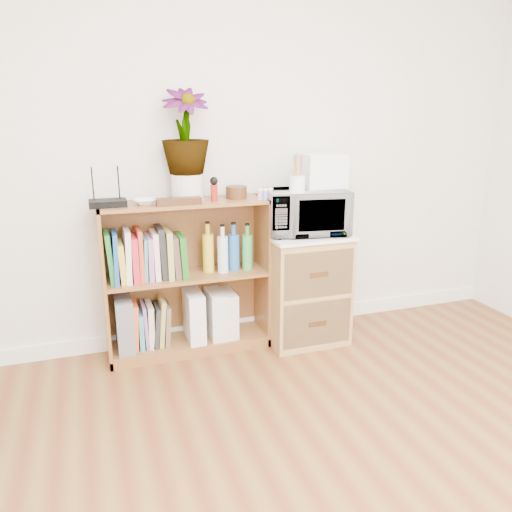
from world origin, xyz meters
name	(u,v)px	position (x,y,z in m)	size (l,w,h in m)	color
skirting_board	(236,325)	(0.00, 2.24, 0.05)	(4.00, 0.02, 0.10)	white
bookshelf	(187,278)	(-0.35, 2.10, 0.47)	(1.00, 0.30, 0.95)	brown
wicker_unit	(303,288)	(0.40, 2.02, 0.35)	(0.50, 0.45, 0.70)	#9E7542
microwave	(306,212)	(0.40, 2.02, 0.86)	(0.50, 0.34, 0.27)	silver
pen_cup	(297,184)	(0.30, 1.94, 1.04)	(0.09, 0.09, 0.10)	white
small_appliance	(322,170)	(0.54, 2.09, 1.10)	(0.27, 0.22, 0.21)	white
router	(108,203)	(-0.78, 2.08, 0.97)	(0.20, 0.14, 0.04)	black
white_bowl	(145,202)	(-0.58, 2.07, 0.97)	(0.13, 0.13, 0.03)	white
plant_pot	(187,187)	(-0.32, 2.12, 1.03)	(0.19, 0.19, 0.16)	silver
potted_plant	(185,131)	(-0.32, 2.12, 1.35)	(0.27, 0.27, 0.48)	#2A692A
trinket_box	(179,201)	(-0.40, 2.00, 0.97)	(0.25, 0.06, 0.04)	#39210F
kokeshi_doll	(214,193)	(-0.18, 2.06, 1.00)	(0.04, 0.04, 0.10)	maroon
wooden_bowl	(236,192)	(-0.02, 2.11, 0.99)	(0.13, 0.13, 0.07)	#3A230F
paint_jars	(265,195)	(0.13, 2.01, 0.98)	(0.11, 0.04, 0.06)	#DA7984
file_box	(124,323)	(-0.74, 2.10, 0.23)	(0.10, 0.26, 0.33)	slate
magazine_holder_left	(194,315)	(-0.32, 2.09, 0.23)	(0.10, 0.25, 0.32)	white
magazine_holder_mid	(215,314)	(-0.18, 2.09, 0.22)	(0.09, 0.24, 0.30)	silver
magazine_holder_right	(227,313)	(-0.10, 2.09, 0.21)	(0.09, 0.23, 0.29)	silver
cookbooks	(146,256)	(-0.59, 2.10, 0.64)	(0.46, 0.20, 0.31)	#238335
liquor_bottles	(232,248)	(-0.06, 2.10, 0.64)	(0.39, 0.07, 0.30)	gold
lower_books	(150,324)	(-0.59, 2.10, 0.20)	(0.24, 0.19, 0.29)	#F3592A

